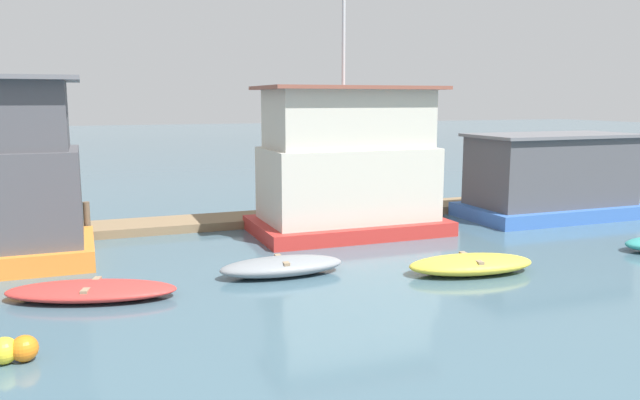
% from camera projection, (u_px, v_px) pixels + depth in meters
% --- Properties ---
extents(ground_plane, '(200.00, 200.00, 0.00)m').
position_uv_depth(ground_plane, '(310.00, 235.00, 21.65)').
color(ground_plane, '#426070').
extents(dock_walkway, '(33.80, 2.07, 0.30)m').
position_uv_depth(dock_walkway, '(285.00, 217.00, 24.27)').
color(dock_walkway, '#846B4C').
rests_on(dock_walkway, ground_plane).
extents(houseboat_red, '(6.63, 4.01, 8.38)m').
position_uv_depth(houseboat_red, '(348.00, 166.00, 21.82)').
color(houseboat_red, red).
rests_on(houseboat_red, ground_plane).
extents(houseboat_blue, '(7.03, 3.72, 3.33)m').
position_uv_depth(houseboat_blue, '(551.00, 177.00, 24.87)').
color(houseboat_blue, '#3866B7').
rests_on(houseboat_blue, ground_plane).
extents(dinghy_red, '(4.25, 2.58, 0.40)m').
position_uv_depth(dinghy_red, '(92.00, 291.00, 14.74)').
color(dinghy_red, red).
rests_on(dinghy_red, ground_plane).
extents(dinghy_grey, '(3.42, 1.42, 0.50)m').
position_uv_depth(dinghy_grey, '(282.00, 266.00, 16.71)').
color(dinghy_grey, gray).
rests_on(dinghy_grey, ground_plane).
extents(dinghy_yellow, '(3.70, 1.98, 0.50)m').
position_uv_depth(dinghy_yellow, '(471.00, 264.00, 16.91)').
color(dinghy_yellow, yellow).
rests_on(dinghy_yellow, ground_plane).
extents(mooring_post_far_left, '(0.21, 0.21, 1.36)m').
position_uv_depth(mooring_post_far_left, '(87.00, 222.00, 20.48)').
color(mooring_post_far_left, brown).
rests_on(mooring_post_far_left, ground_plane).
extents(mooring_post_near_left, '(0.32, 0.32, 1.82)m').
position_uv_depth(mooring_post_near_left, '(6.00, 220.00, 19.61)').
color(mooring_post_near_left, '#846B4C').
rests_on(mooring_post_near_left, ground_plane).
extents(mooring_post_far_right, '(0.22, 0.22, 2.15)m').
position_uv_depth(mooring_post_far_right, '(29.00, 214.00, 19.83)').
color(mooring_post_far_right, '#846B4C').
rests_on(mooring_post_far_right, ground_plane).
extents(buoy_yellow, '(0.49, 0.49, 0.49)m').
position_uv_depth(buoy_yellow, '(4.00, 351.00, 11.12)').
color(buoy_yellow, yellow).
rests_on(buoy_yellow, ground_plane).
extents(buoy_orange, '(0.48, 0.48, 0.48)m').
position_uv_depth(buoy_orange, '(24.00, 348.00, 11.22)').
color(buoy_orange, orange).
rests_on(buoy_orange, ground_plane).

